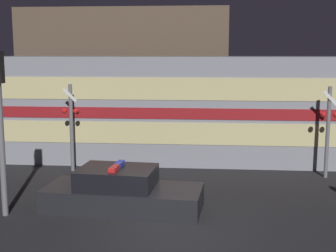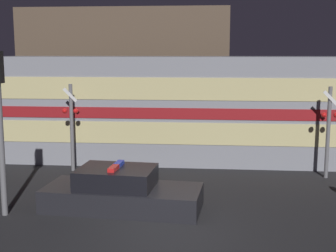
% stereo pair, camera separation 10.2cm
% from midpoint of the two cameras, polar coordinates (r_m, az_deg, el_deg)
% --- Properties ---
extents(ground_plane, '(120.00, 120.00, 0.00)m').
position_cam_midpoint_polar(ground_plane, '(12.78, -0.21, -12.89)').
color(ground_plane, black).
extents(train, '(17.69, 3.16, 4.55)m').
position_cam_midpoint_polar(train, '(20.48, 4.02, 2.07)').
color(train, gray).
rests_on(train, ground_plane).
extents(police_car, '(4.92, 2.34, 1.40)m').
position_cam_midpoint_polar(police_car, '(14.50, -5.54, -8.04)').
color(police_car, black).
rests_on(police_car, ground_plane).
extents(crossing_signal_near, '(0.64, 0.31, 3.48)m').
position_cam_midpoint_polar(crossing_signal_near, '(18.56, 19.12, -0.33)').
color(crossing_signal_near, slate).
rests_on(crossing_signal_near, ground_plane).
extents(crossing_signal_far, '(0.64, 0.31, 3.50)m').
position_cam_midpoint_polar(crossing_signal_far, '(18.97, -11.53, 0.21)').
color(crossing_signal_far, slate).
rests_on(crossing_signal_far, ground_plane).
extents(building_left, '(11.60, 6.96, 7.11)m').
position_cam_midpoint_polar(building_left, '(28.82, -4.40, 6.67)').
color(building_left, brown).
rests_on(building_left, ground_plane).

